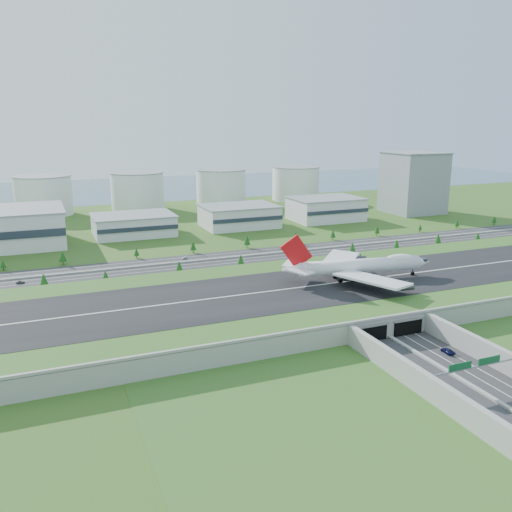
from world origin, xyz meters
name	(u,v)px	position (x,y,z in m)	size (l,w,h in m)	color
ground	(328,300)	(0.00, 0.00, 0.00)	(1200.00, 1200.00, 0.00)	#1E4B17
airfield_deck	(328,292)	(0.00, -0.09, 4.12)	(520.00, 100.00, 9.20)	gray
underpass_road	(483,384)	(0.00, -99.42, 3.43)	(38.80, 120.40, 8.00)	#28282B
sign_gantry_near	(474,368)	(0.00, -95.04, 6.95)	(38.70, 0.70, 9.80)	gray
north_expressway	(254,256)	(0.00, 95.00, 0.06)	(560.00, 36.00, 0.12)	#28282B
tree_row	(255,248)	(0.64, 95.67, 4.62)	(502.11, 48.62, 8.46)	#3D2819
hangar_mid_a	(134,225)	(-60.00, 190.00, 7.50)	(58.00, 42.00, 15.00)	silver
hangar_mid_b	(239,216)	(25.00, 190.00, 8.50)	(58.00, 42.00, 17.00)	silver
hangar_mid_c	(326,209)	(105.00, 190.00, 9.50)	(58.00, 42.00, 19.00)	silver
office_tower	(413,183)	(200.00, 195.00, 27.50)	(46.00, 46.00, 55.00)	gray
fuel_tank_a	(44,196)	(-120.00, 310.00, 17.50)	(50.00, 50.00, 35.00)	silver
fuel_tank_b	(138,191)	(-35.00, 310.00, 17.50)	(50.00, 50.00, 35.00)	silver
fuel_tank_c	(221,187)	(50.00, 310.00, 17.50)	(50.00, 50.00, 35.00)	silver
fuel_tank_d	(296,184)	(135.00, 310.00, 17.50)	(50.00, 50.00, 35.00)	silver
bay_water	(142,188)	(0.00, 480.00, 0.03)	(1200.00, 260.00, 0.06)	#3B5D71
boeing_747	(358,266)	(17.68, 1.74, 14.89)	(78.75, 73.90, 24.46)	silver
car_0	(438,383)	(-9.72, -90.05, 0.97)	(2.00, 4.97, 1.69)	#A3A3A8
car_1	(500,425)	(-10.16, -116.26, 0.90)	(1.65, 4.73, 1.56)	white
car_2	(448,351)	(11.14, -70.64, 0.97)	(2.83, 6.14, 1.71)	#0B0E3B
car_4	(20,282)	(-138.00, 85.25, 0.88)	(1.80, 4.47, 1.52)	#504F54
car_5	(283,248)	(25.06, 104.56, 0.94)	(1.73, 4.95, 1.63)	black
car_7	(184,258)	(-43.89, 103.62, 0.81)	(1.94, 4.76, 1.38)	white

